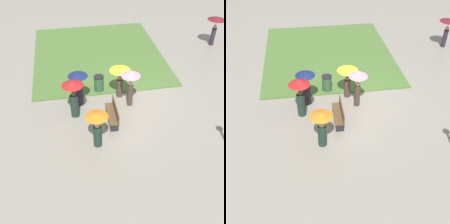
{
  "view_description": "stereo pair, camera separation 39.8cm",
  "coord_description": "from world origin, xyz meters",
  "views": [
    {
      "loc": [
        11.34,
        -2.92,
        8.72
      ],
      "look_at": [
        1.6,
        -1.16,
        0.64
      ],
      "focal_mm": 45.0,
      "sensor_mm": 36.0,
      "label": 1
    },
    {
      "loc": [
        11.4,
        -2.53,
        8.72
      ],
      "look_at": [
        1.6,
        -1.16,
        0.64
      ],
      "focal_mm": 45.0,
      "sensor_mm": 36.0,
      "label": 2
    }
  ],
  "objects": [
    {
      "name": "park_bench",
      "position": [
        1.46,
        -1.07,
        0.46
      ],
      "size": [
        1.66,
        0.45,
        0.9
      ],
      "rotation": [
        0.0,
        0.0,
        -0.02
      ],
      "color": "brown",
      "rests_on": "ground_plane"
    },
    {
      "name": "trash_bin",
      "position": [
        -1.08,
        -1.38,
        0.46
      ],
      "size": [
        0.54,
        0.54,
        0.91
      ],
      "color": "#335638",
      "rests_on": "ground_plane"
    },
    {
      "name": "crowd_person_pink",
      "position": [
        0.38,
        -0.03,
        1.42
      ],
      "size": [
        0.91,
        0.91,
        1.94
      ],
      "rotation": [
        0.0,
        0.0,
        0.69
      ],
      "color": "#47382D",
      "rests_on": "ground_plane"
    },
    {
      "name": "lawn_patch_near",
      "position": [
        -5.26,
        -0.87,
        0.03
      ],
      "size": [
        9.16,
        8.15,
        0.06
      ],
      "color": "#4C7033",
      "rests_on": "ground_plane"
    },
    {
      "name": "crowd_person_navy",
      "position": [
        -0.1,
        -2.5,
        1.22
      ],
      "size": [
        0.95,
        0.95,
        1.89
      ],
      "rotation": [
        0.0,
        0.0,
        1.49
      ],
      "color": "#2D2333",
      "rests_on": "ground_plane"
    },
    {
      "name": "crowd_person_yellow",
      "position": [
        -0.44,
        -0.39,
        1.27
      ],
      "size": [
        1.06,
        1.06,
        1.75
      ],
      "rotation": [
        0.0,
        0.0,
        4.46
      ],
      "color": "#47382D",
      "rests_on": "ground_plane"
    },
    {
      "name": "lone_walker_mid_plaza",
      "position": [
        -5.26,
        7.09,
        1.49
      ],
      "size": [
        1.19,
        1.19,
        1.96
      ],
      "rotation": [
        0.0,
        0.0,
        5.91
      ],
      "color": "#2D2333",
      "rests_on": "ground_plane"
    },
    {
      "name": "crowd_person_orange",
      "position": [
        2.9,
        -2.01,
        1.15
      ],
      "size": [
        0.95,
        0.95,
        1.76
      ],
      "rotation": [
        0.0,
        0.0,
        2.5
      ],
      "color": "#1E3328",
      "rests_on": "ground_plane"
    },
    {
      "name": "crowd_person_red",
      "position": [
        0.76,
        -2.8,
        1.31
      ],
      "size": [
        1.0,
        1.0,
        1.98
      ],
      "rotation": [
        0.0,
        0.0,
        2.8
      ],
      "color": "#1E3328",
      "rests_on": "ground_plane"
    },
    {
      "name": "ground_plane",
      "position": [
        0.0,
        0.0,
        0.0
      ],
      "size": [
        90.0,
        90.0,
        0.0
      ],
      "primitive_type": "plane",
      "color": "gray"
    }
  ]
}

